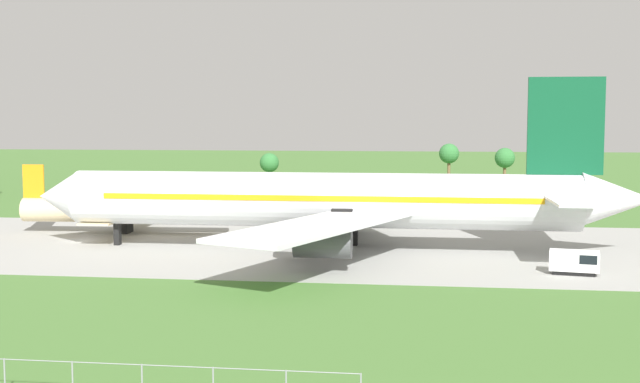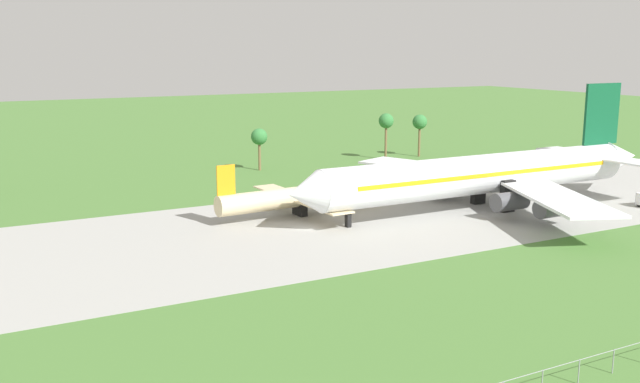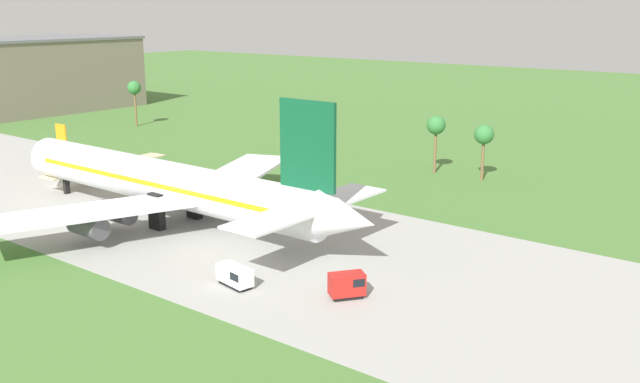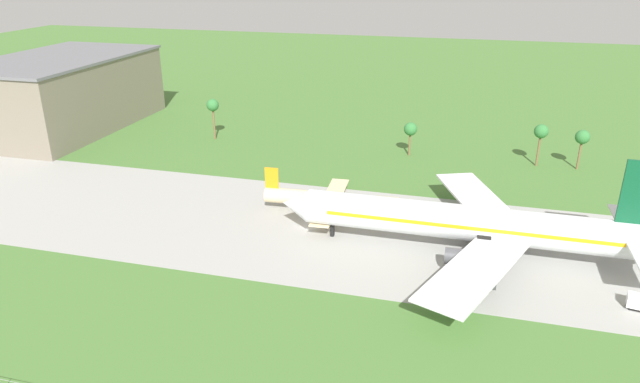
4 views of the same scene
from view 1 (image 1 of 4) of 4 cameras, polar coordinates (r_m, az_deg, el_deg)
ground_plane at (r=106.46m, az=-16.58°, el=-3.41°), size 600.00×600.00×0.00m
taxiway_strip at (r=106.46m, az=-16.58°, el=-3.41°), size 320.00×44.00×0.02m
jet_airliner at (r=94.83m, az=1.07°, el=-0.65°), size 73.34×58.80×20.23m
regional_aircraft at (r=112.40m, az=-13.72°, el=-1.33°), size 28.57×25.77×9.32m
fuel_truck at (r=84.07m, az=17.74°, el=-4.78°), size 5.06×2.82×2.41m
palm_tree_row at (r=148.93m, az=-1.95°, el=2.53°), size 104.50×3.60×12.16m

